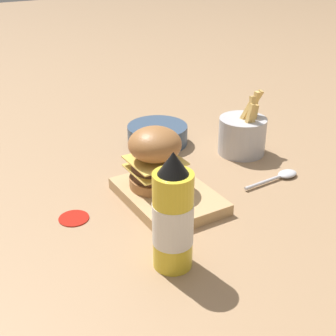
# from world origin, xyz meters

# --- Properties ---
(ground_plane) EXTENTS (6.00, 6.00, 0.00)m
(ground_plane) POSITION_xyz_m (0.00, 0.00, 0.00)
(ground_plane) COLOR #9E7A56
(serving_board) EXTENTS (0.21, 0.16, 0.02)m
(serving_board) POSITION_xyz_m (-0.04, 0.02, 0.01)
(serving_board) COLOR tan
(serving_board) RESTS_ON ground_plane
(burger) EXTENTS (0.10, 0.10, 0.12)m
(burger) POSITION_xyz_m (-0.01, 0.03, 0.08)
(burger) COLOR #9E6638
(burger) RESTS_ON serving_board
(ketchup_bottle) EXTENTS (0.06, 0.06, 0.20)m
(ketchup_bottle) POSITION_xyz_m (-0.21, 0.11, 0.09)
(ketchup_bottle) COLOR yellow
(ketchup_bottle) RESTS_ON ground_plane
(fries_basket) EXTENTS (0.11, 0.11, 0.15)m
(fries_basket) POSITION_xyz_m (0.06, -0.25, 0.05)
(fries_basket) COLOR #B7B7BC
(fries_basket) RESTS_ON ground_plane
(side_bowl) EXTENTS (0.15, 0.15, 0.05)m
(side_bowl) POSITION_xyz_m (0.21, -0.10, 0.02)
(side_bowl) COLOR #384C66
(side_bowl) RESTS_ON ground_plane
(spoon) EXTENTS (0.03, 0.14, 0.01)m
(spoon) POSITION_xyz_m (-0.09, -0.24, 0.01)
(spoon) COLOR silver
(spoon) RESTS_ON ground_plane
(ketchup_puddle) EXTENTS (0.06, 0.06, 0.00)m
(ketchup_puddle) POSITION_xyz_m (-0.01, 0.20, 0.00)
(ketchup_puddle) COLOR #B21E14
(ketchup_puddle) RESTS_ON ground_plane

